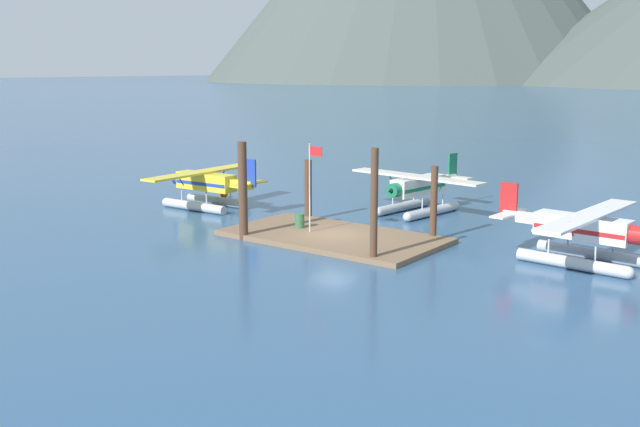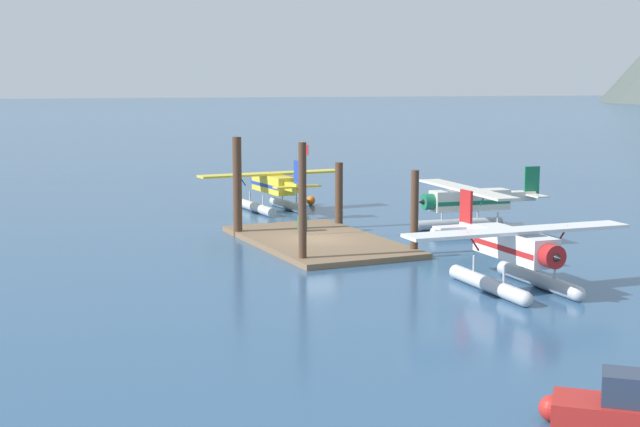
# 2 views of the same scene
# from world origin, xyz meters

# --- Properties ---
(ground_plane) EXTENTS (1200.00, 1200.00, 0.00)m
(ground_plane) POSITION_xyz_m (0.00, 0.00, 0.00)
(ground_plane) COLOR #2D5175
(dock_platform) EXTENTS (12.81, 6.92, 0.30)m
(dock_platform) POSITION_xyz_m (0.00, 0.00, 0.15)
(dock_platform) COLOR brown
(dock_platform) RESTS_ON ground
(piling_near_left) EXTENTS (0.52, 0.52, 5.78)m
(piling_near_left) POSITION_xyz_m (-4.19, -3.24, 2.89)
(piling_near_left) COLOR #4C3323
(piling_near_left) RESTS_ON ground
(piling_near_right) EXTENTS (0.39, 0.39, 5.99)m
(piling_near_right) POSITION_xyz_m (4.71, -2.95, 2.99)
(piling_near_right) COLOR #4C3323
(piling_near_right) RESTS_ON ground
(piling_far_left) EXTENTS (0.48, 0.48, 4.05)m
(piling_far_left) POSITION_xyz_m (-4.56, 3.44, 2.02)
(piling_far_left) COLOR #4C3323
(piling_far_left) RESTS_ON ground
(piling_far_right) EXTENTS (0.41, 0.41, 4.40)m
(piling_far_right) POSITION_xyz_m (4.83, 3.29, 2.20)
(piling_far_right) COLOR #4C3323
(piling_far_right) RESTS_ON ground
(flagpole) EXTENTS (0.95, 0.10, 5.31)m
(flagpole) POSITION_xyz_m (-1.37, -0.33, 3.65)
(flagpole) COLOR silver
(flagpole) RESTS_ON dock_platform
(fuel_drum) EXTENTS (0.62, 0.62, 0.88)m
(fuel_drum) POSITION_xyz_m (-2.70, 0.20, 0.74)
(fuel_drum) COLOR #33663D
(fuel_drum) RESTS_ON dock_platform
(mooring_buoy) EXTENTS (0.66, 0.66, 0.66)m
(mooring_buoy) POSITION_xyz_m (-14.96, 6.12, 0.33)
(mooring_buoy) COLOR orange
(mooring_buoy) RESTS_ON ground
(seaplane_yellow_port_fwd) EXTENTS (7.98, 10.44, 3.84)m
(seaplane_yellow_port_fwd) POSITION_xyz_m (-13.06, 2.39, 1.58)
(seaplane_yellow_port_fwd) COLOR #B7BABF
(seaplane_yellow_port_fwd) RESTS_ON ground
(seaplane_white_stbd_fwd) EXTENTS (7.97, 10.47, 3.84)m
(seaplane_white_stbd_fwd) POSITION_xyz_m (13.51, 3.16, 1.58)
(seaplane_white_stbd_fwd) COLOR #B7BABF
(seaplane_white_stbd_fwd) RESTS_ON ground
(seaplane_cream_bow_centre) EXTENTS (10.49, 7.95, 3.84)m
(seaplane_cream_bow_centre) POSITION_xyz_m (0.09, 9.83, 1.58)
(seaplane_cream_bow_centre) COLOR #B7BABF
(seaplane_cream_bow_centre) RESTS_ON ground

